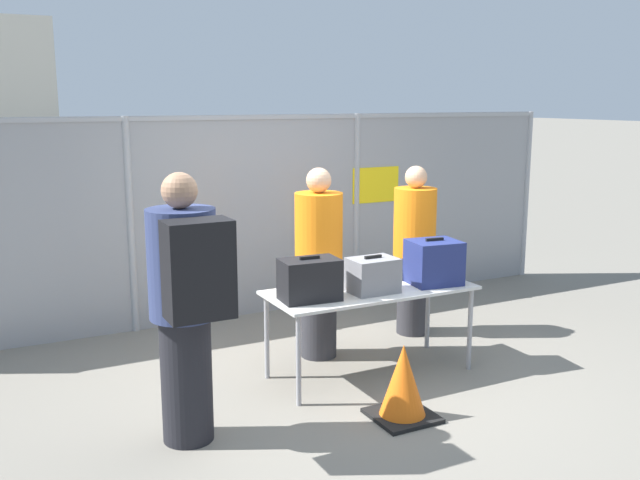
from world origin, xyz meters
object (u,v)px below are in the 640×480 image
(traveler_hooded, at_px, (186,299))
(security_worker_near, at_px, (319,261))
(utility_trailer, at_px, (296,238))
(security_worker_far, at_px, (414,248))
(inspection_table, at_px, (370,296))
(suitcase_grey, at_px, (373,275))
(traffic_cone, at_px, (403,384))
(suitcase_black, at_px, (310,280))
(suitcase_navy, at_px, (434,262))

(traveler_hooded, distance_m, security_worker_near, 1.86)
(utility_trailer, bearing_deg, security_worker_far, -93.28)
(inspection_table, bearing_deg, security_worker_near, 107.95)
(suitcase_grey, relative_size, traffic_cone, 0.69)
(inspection_table, height_order, suitcase_grey, suitcase_grey)
(inspection_table, height_order, traffic_cone, inspection_table)
(traffic_cone, bearing_deg, suitcase_black, 115.42)
(suitcase_navy, bearing_deg, traveler_hooded, -169.61)
(traveler_hooded, height_order, security_worker_near, traveler_hooded)
(suitcase_black, height_order, security_worker_far, security_worker_far)
(inspection_table, xyz_separation_m, suitcase_navy, (0.56, -0.10, 0.24))
(traffic_cone, bearing_deg, security_worker_far, 53.47)
(traffic_cone, bearing_deg, utility_trailer, 73.89)
(traveler_hooded, relative_size, utility_trailer, 0.49)
(suitcase_grey, bearing_deg, inspection_table, 67.28)
(suitcase_navy, height_order, security_worker_near, security_worker_near)
(suitcase_black, distance_m, utility_trailer, 4.22)
(security_worker_near, height_order, utility_trailer, security_worker_near)
(suitcase_navy, distance_m, traffic_cone, 1.26)
(inspection_table, xyz_separation_m, security_worker_far, (0.93, 0.72, 0.17))
(suitcase_grey, xyz_separation_m, traffic_cone, (-0.19, -0.73, -0.62))
(traffic_cone, bearing_deg, suitcase_grey, 75.78)
(suitcase_grey, bearing_deg, security_worker_far, 40.44)
(suitcase_grey, xyz_separation_m, suitcase_navy, (0.60, 0.00, 0.04))
(suitcase_black, xyz_separation_m, traveler_hooded, (-1.10, -0.44, 0.10))
(suitcase_navy, height_order, traveler_hooded, traveler_hooded)
(traveler_hooded, bearing_deg, security_worker_near, 13.94)
(inspection_table, relative_size, security_worker_near, 1.02)
(traffic_cone, bearing_deg, suitcase_navy, 43.18)
(traveler_hooded, height_order, traffic_cone, traveler_hooded)
(suitcase_black, bearing_deg, inspection_table, 6.76)
(security_worker_far, bearing_deg, suitcase_navy, 60.02)
(security_worker_far, bearing_deg, traffic_cone, 47.73)
(suitcase_black, relative_size, traveler_hooded, 0.26)
(suitcase_navy, relative_size, security_worker_near, 0.26)
(suitcase_grey, distance_m, traffic_cone, 0.98)
(traveler_hooded, bearing_deg, suitcase_black, 0.07)
(suitcase_navy, bearing_deg, suitcase_grey, -179.72)
(security_worker_far, bearing_deg, suitcase_grey, 34.69)
(security_worker_near, distance_m, traffic_cone, 1.54)
(suitcase_black, bearing_deg, traveler_hooded, -158.20)
(traveler_hooded, xyz_separation_m, security_worker_far, (2.62, 1.24, -0.15))
(suitcase_black, bearing_deg, utility_trailer, 66.19)
(inspection_table, xyz_separation_m, traveler_hooded, (-1.70, -0.51, 0.32))
(suitcase_black, height_order, suitcase_grey, suitcase_black)
(suitcase_black, height_order, suitcase_navy, suitcase_navy)
(inspection_table, height_order, suitcase_navy, suitcase_navy)
(security_worker_near, bearing_deg, suitcase_black, 59.45)
(inspection_table, xyz_separation_m, security_worker_near, (-0.19, 0.57, 0.20))
(suitcase_grey, relative_size, suitcase_navy, 0.85)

